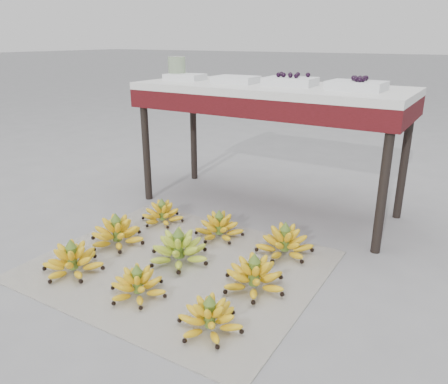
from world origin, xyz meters
The scene contains 17 objects.
ground centered at (0.00, 0.00, 0.00)m, with size 60.00×60.00×0.00m, color gray.
newspaper_mat centered at (-0.05, -0.01, 0.00)m, with size 1.25×1.05×0.01m, color white.
bunch_front_left centered at (-0.41, -0.31, 0.06)m, with size 0.29×0.29×0.16m.
bunch_front_center centered at (-0.04, -0.30, 0.05)m, with size 0.25×0.25×0.14m.
bunch_front_right centered at (0.33, -0.33, 0.06)m, with size 0.28×0.28×0.15m.
bunch_mid_left centered at (-0.45, 0.00, 0.06)m, with size 0.29×0.29×0.17m.
bunch_mid_center centered at (-0.07, 0.02, 0.07)m, with size 0.32×0.32×0.18m.
bunch_mid_right centered at (0.34, -0.01, 0.06)m, with size 0.29×0.29×0.16m.
bunch_back_left centered at (-0.43, 0.34, 0.06)m, with size 0.25×0.25×0.14m.
bunch_back_center centered at (-0.05, 0.35, 0.06)m, with size 0.31×0.31×0.15m.
bunch_back_right centered at (0.32, 0.35, 0.06)m, with size 0.30×0.30×0.17m.
vendor_table centered at (-0.04, 0.87, 0.66)m, with size 1.55×0.62×0.75m.
tray_far_left centered at (-0.62, 0.85, 0.76)m, with size 0.24×0.18×0.04m.
tray_left centered at (-0.25, 0.85, 0.76)m, with size 0.26×0.19×0.04m.
tray_right centered at (0.08, 0.89, 0.77)m, with size 0.29×0.21×0.07m.
tray_far_right centered at (0.45, 0.85, 0.77)m, with size 0.28×0.21×0.07m.
glass_jar centered at (-0.70, 0.88, 0.81)m, with size 0.11×0.11×0.14m, color beige.
Camera 1 is at (1.06, -1.42, 1.00)m, focal length 35.00 mm.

